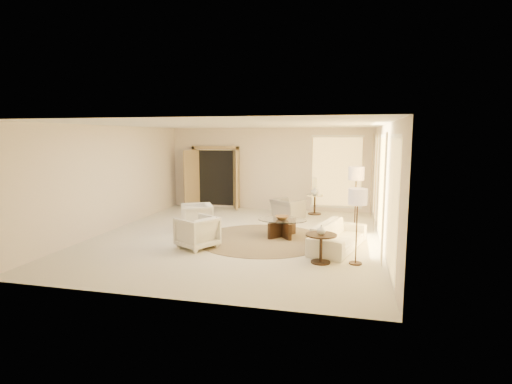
% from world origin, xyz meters
% --- Properties ---
extents(room, '(7.04, 8.04, 2.83)m').
position_xyz_m(room, '(0.00, 0.00, 1.40)').
color(room, beige).
rests_on(room, ground).
extents(windows_right, '(0.10, 6.40, 2.40)m').
position_xyz_m(windows_right, '(3.45, 0.10, 1.35)').
color(windows_right, '#FFCD66').
rests_on(windows_right, room).
extents(window_back_corner, '(1.70, 0.10, 2.40)m').
position_xyz_m(window_back_corner, '(2.30, 3.95, 1.35)').
color(window_back_corner, '#FFCD66').
rests_on(window_back_corner, room).
extents(curtains_right, '(0.06, 5.20, 2.60)m').
position_xyz_m(curtains_right, '(3.40, 1.00, 1.30)').
color(curtains_right, tan).
rests_on(curtains_right, room).
extents(french_doors, '(1.95, 0.66, 2.16)m').
position_xyz_m(french_doors, '(-1.90, 3.82, 1.07)').
color(french_doors, tan).
rests_on(french_doors, room).
extents(area_rug, '(3.67, 3.67, 0.01)m').
position_xyz_m(area_rug, '(0.69, -0.12, 0.01)').
color(area_rug, '#453623').
rests_on(area_rug, room).
extents(sofa, '(1.30, 2.16, 0.59)m').
position_xyz_m(sofa, '(2.52, -0.51, 0.30)').
color(sofa, silver).
rests_on(sofa, room).
extents(armchair_left, '(1.02, 1.04, 0.81)m').
position_xyz_m(armchair_left, '(-1.21, 0.32, 0.41)').
color(armchair_left, silver).
rests_on(armchair_left, room).
extents(armchair_right, '(1.02, 1.04, 0.80)m').
position_xyz_m(armchair_right, '(-0.60, -1.19, 0.40)').
color(armchair_right, silver).
rests_on(armchair_right, room).
extents(accent_chair, '(1.06, 0.98, 0.78)m').
position_xyz_m(accent_chair, '(0.87, 2.66, 0.39)').
color(accent_chair, gray).
rests_on(accent_chair, room).
extents(coffee_table, '(1.24, 1.24, 0.45)m').
position_xyz_m(coffee_table, '(1.11, 0.25, 0.28)').
color(coffee_table, black).
rests_on(coffee_table, room).
extents(end_table, '(0.63, 0.63, 0.59)m').
position_xyz_m(end_table, '(2.22, -1.64, 0.40)').
color(end_table, black).
rests_on(end_table, room).
extents(side_table, '(0.55, 0.55, 0.64)m').
position_xyz_m(side_table, '(1.65, 3.40, 0.39)').
color(side_table, '#31231A').
rests_on(side_table, room).
extents(floor_lamp_near, '(0.42, 0.42, 1.72)m').
position_xyz_m(floor_lamp_near, '(2.90, 1.45, 1.46)').
color(floor_lamp_near, '#31231A').
rests_on(floor_lamp_near, room).
extents(floor_lamp_far, '(0.37, 0.37, 1.51)m').
position_xyz_m(floor_lamp_far, '(2.90, -1.55, 1.29)').
color(floor_lamp_far, '#31231A').
rests_on(floor_lamp_far, room).
extents(bowl, '(0.41, 0.41, 0.09)m').
position_xyz_m(bowl, '(1.11, 0.25, 0.50)').
color(bowl, brown).
rests_on(bowl, coffee_table).
extents(end_vase, '(0.18, 0.18, 0.19)m').
position_xyz_m(end_vase, '(2.22, -1.64, 0.68)').
color(end_vase, white).
rests_on(end_vase, end_table).
extents(side_vase, '(0.34, 0.34, 0.27)m').
position_xyz_m(side_vase, '(1.65, 3.40, 0.77)').
color(side_vase, white).
rests_on(side_vase, side_table).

